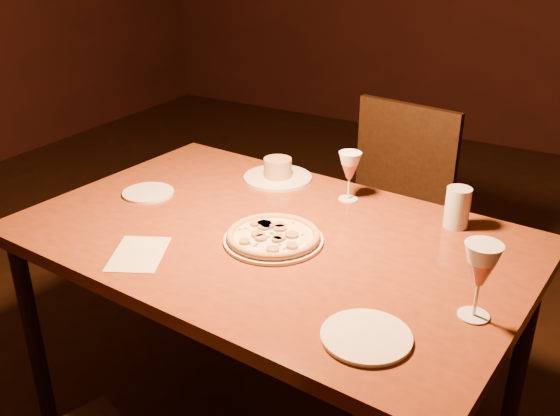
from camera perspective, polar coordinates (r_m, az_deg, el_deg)
The scene contains 11 objects.
floor at distance 2.52m, azimuth -3.34°, elevation -16.65°, with size 7.00×7.00×0.00m, color black.
dining_table at distance 1.92m, azimuth -0.84°, elevation -4.17°, with size 1.59×1.10×0.81m.
chair_far at distance 2.71m, azimuth 9.66°, elevation 0.09°, with size 0.53×0.53×0.97m.
pizza_plate at distance 1.83m, azimuth -0.61°, elevation -2.62°, with size 0.29×0.29×0.03m.
ramekin_saucer at distance 2.26m, azimuth -0.21°, elevation 3.26°, with size 0.25×0.25×0.08m.
wine_glass_far at distance 2.09m, azimuth 6.35°, elevation 2.89°, with size 0.08×0.08×0.17m, color #BF5B4F, non-canonical shape.
wine_glass_right at distance 1.53m, azimuth 17.71°, elevation -6.40°, with size 0.09×0.09×0.20m, color #BF5B4F, non-canonical shape.
water_tumbler at distance 1.97m, azimuth 15.91°, elevation 0.05°, with size 0.08×0.08×0.13m, color silver.
side_plate_left at distance 2.20m, azimuth -11.97°, elevation 1.38°, with size 0.18×0.18×0.01m, color white.
side_plate_near at distance 1.45m, azimuth 7.89°, elevation -11.57°, with size 0.21×0.21×0.01m, color white.
menu_card at distance 1.81m, azimuth -12.80°, elevation -4.11°, with size 0.14×0.21×0.00m, color beige.
Camera 1 is at (1.07, -1.55, 1.67)m, focal length 40.00 mm.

